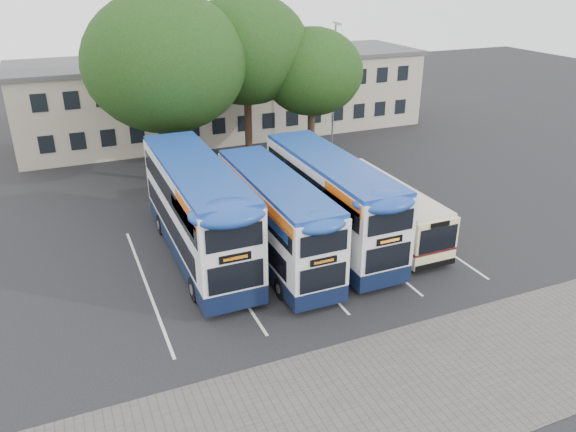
% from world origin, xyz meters
% --- Properties ---
extents(ground, '(120.00, 120.00, 0.00)m').
position_xyz_m(ground, '(0.00, 0.00, 0.00)').
color(ground, black).
rests_on(ground, ground).
extents(paving_strip, '(40.00, 6.00, 0.01)m').
position_xyz_m(paving_strip, '(-2.00, -5.00, 0.01)').
color(paving_strip, '#595654').
rests_on(paving_strip, ground).
extents(bay_lines, '(14.12, 11.00, 0.01)m').
position_xyz_m(bay_lines, '(-3.75, 5.00, 0.01)').
color(bay_lines, silver).
rests_on(bay_lines, ground).
extents(depot_building, '(32.40, 8.40, 6.20)m').
position_xyz_m(depot_building, '(0.00, 26.99, 3.15)').
color(depot_building, '#A89987').
rests_on(depot_building, ground).
extents(lamp_post, '(0.25, 1.05, 9.06)m').
position_xyz_m(lamp_post, '(6.00, 19.97, 5.08)').
color(lamp_post, gray).
rests_on(lamp_post, ground).
extents(tree_left, '(9.62, 9.62, 11.56)m').
position_xyz_m(tree_left, '(-6.74, 17.12, 7.46)').
color(tree_left, black).
rests_on(tree_left, ground).
extents(tree_mid, '(8.23, 8.23, 11.24)m').
position_xyz_m(tree_mid, '(-1.19, 18.56, 7.72)').
color(tree_mid, black).
rests_on(tree_mid, ground).
extents(tree_right, '(6.65, 6.65, 9.16)m').
position_xyz_m(tree_right, '(2.75, 16.93, 6.31)').
color(tree_right, black).
rests_on(tree_right, ground).
extents(bus_dd_left, '(2.70, 11.12, 4.63)m').
position_xyz_m(bus_dd_left, '(-7.88, 6.66, 2.55)').
color(bus_dd_left, '#0E1935').
rests_on(bus_dd_left, ground).
extents(bus_dd_mid, '(2.39, 9.87, 4.11)m').
position_xyz_m(bus_dd_mid, '(-4.70, 4.99, 2.26)').
color(bus_dd_mid, '#0E1935').
rests_on(bus_dd_mid, ground).
extents(bus_dd_right, '(2.54, 10.50, 4.37)m').
position_xyz_m(bus_dd_right, '(-1.61, 5.56, 2.41)').
color(bus_dd_right, '#0E1935').
rests_on(bus_dd_right, ground).
extents(bus_single, '(2.26, 8.89, 2.65)m').
position_xyz_m(bus_single, '(1.41, 5.48, 1.50)').
color(bus_single, beige).
rests_on(bus_single, ground).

